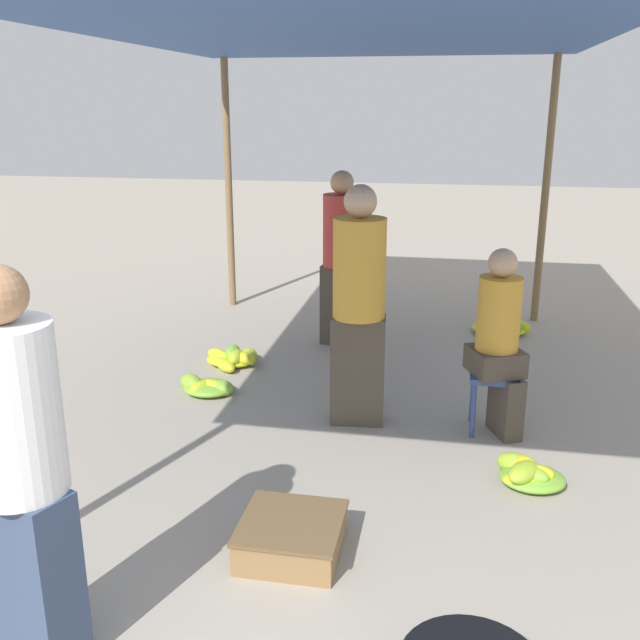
% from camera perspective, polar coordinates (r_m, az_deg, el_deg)
% --- Properties ---
extents(canopy_post_back_left, '(0.08, 0.08, 2.77)m').
position_cam_1_polar(canopy_post_back_left, '(8.28, -7.32, 10.52)').
color(canopy_post_back_left, olive).
rests_on(canopy_post_back_left, ground).
extents(canopy_post_back_right, '(0.08, 0.08, 2.77)m').
position_cam_1_polar(canopy_post_back_right, '(7.93, 17.57, 9.61)').
color(canopy_post_back_right, olive).
rests_on(canopy_post_back_right, ground).
extents(canopy_tarp, '(3.86, 6.28, 0.04)m').
position_cam_1_polar(canopy_tarp, '(4.98, 1.46, 22.70)').
color(canopy_tarp, '#33569E').
rests_on(canopy_tarp, canopy_post_front_left).
extents(vendor_foreground, '(0.48, 0.48, 1.73)m').
position_cam_1_polar(vendor_foreground, '(3.13, -22.82, -10.93)').
color(vendor_foreground, '#384766').
rests_on(vendor_foreground, ground).
extents(stool, '(0.34, 0.34, 0.45)m').
position_cam_1_polar(stool, '(5.27, 13.71, -5.04)').
color(stool, '#384C84').
rests_on(stool, ground).
extents(vendor_seated, '(0.45, 0.45, 1.35)m').
position_cam_1_polar(vendor_seated, '(5.15, 14.19, -1.48)').
color(vendor_seated, '#4C4238').
rests_on(vendor_seated, ground).
extents(banana_pile_left_0, '(0.55, 0.36, 0.14)m').
position_cam_1_polar(banana_pile_left_0, '(5.95, -9.02, -5.29)').
color(banana_pile_left_0, '#C0D12A').
rests_on(banana_pile_left_0, ground).
extents(banana_pile_left_2, '(0.57, 0.56, 0.19)m').
position_cam_1_polar(banana_pile_left_2, '(6.54, -6.87, -3.03)').
color(banana_pile_left_2, '#CBD628').
rests_on(banana_pile_left_2, ground).
extents(banana_pile_right_0, '(0.45, 0.46, 0.18)m').
position_cam_1_polar(banana_pile_right_0, '(4.73, 16.30, -11.72)').
color(banana_pile_right_0, '#9EC330').
rests_on(banana_pile_right_0, ground).
extents(banana_pile_right_1, '(0.63, 0.66, 0.27)m').
position_cam_1_polar(banana_pile_right_1, '(7.62, 14.33, -0.41)').
color(banana_pile_right_1, '#C2D229').
rests_on(banana_pile_right_1, ground).
extents(crate_near, '(0.53, 0.53, 0.19)m').
position_cam_1_polar(crate_near, '(3.94, -2.30, -16.93)').
color(crate_near, olive).
rests_on(crate_near, ground).
extents(shopper_walking_mid, '(0.41, 0.41, 1.76)m').
position_cam_1_polar(shopper_walking_mid, '(5.10, 3.12, 1.29)').
color(shopper_walking_mid, '#4C4238').
rests_on(shopper_walking_mid, ground).
extents(shopper_walking_far, '(0.40, 0.40, 1.70)m').
position_cam_1_polar(shopper_walking_far, '(6.89, 1.72, 5.12)').
color(shopper_walking_far, '#4C4238').
rests_on(shopper_walking_far, ground).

